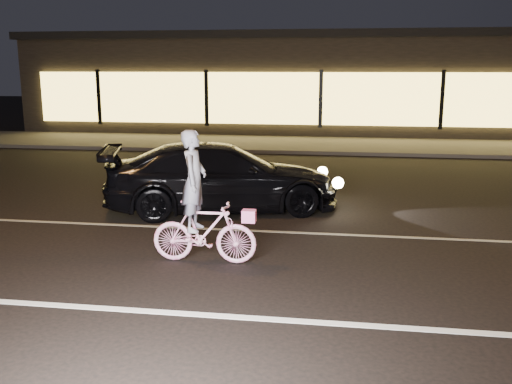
# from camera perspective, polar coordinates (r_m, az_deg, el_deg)

# --- Properties ---
(ground) EXTENTS (90.00, 90.00, 0.00)m
(ground) POSITION_cam_1_polar(r_m,az_deg,el_deg) (8.00, 1.84, -8.07)
(ground) COLOR black
(ground) RESTS_ON ground
(lane_stripe_near) EXTENTS (60.00, 0.12, 0.01)m
(lane_stripe_near) POSITION_cam_1_polar(r_m,az_deg,el_deg) (6.63, 0.25, -12.53)
(lane_stripe_near) COLOR silver
(lane_stripe_near) RESTS_ON ground
(lane_stripe_far) EXTENTS (60.00, 0.10, 0.01)m
(lane_stripe_far) POSITION_cam_1_polar(r_m,az_deg,el_deg) (9.89, 3.23, -4.03)
(lane_stripe_far) COLOR gray
(lane_stripe_far) RESTS_ON ground
(sidewalk) EXTENTS (30.00, 4.00, 0.12)m
(sidewalk) POSITION_cam_1_polar(r_m,az_deg,el_deg) (20.65, 6.18, 4.70)
(sidewalk) COLOR #383533
(sidewalk) RESTS_ON ground
(storefront) EXTENTS (25.40, 8.42, 4.20)m
(storefront) POSITION_cam_1_polar(r_m,az_deg,el_deg) (26.44, 6.89, 10.90)
(storefront) COLOR black
(storefront) RESTS_ON ground
(cyclist) EXTENTS (1.54, 0.53, 1.94)m
(cyclist) POSITION_cam_1_polar(r_m,az_deg,el_deg) (8.26, -5.49, -2.45)
(cyclist) COLOR #E8348D
(cyclist) RESTS_ON ground
(sedan) EXTENTS (4.93, 3.08, 1.33)m
(sedan) POSITION_cam_1_polar(r_m,az_deg,el_deg) (11.30, -3.41, 1.50)
(sedan) COLOR black
(sedan) RESTS_ON ground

